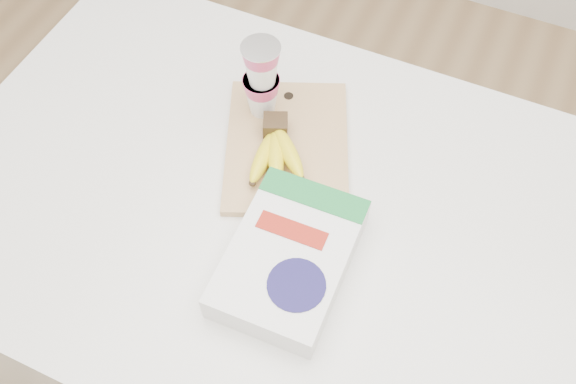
% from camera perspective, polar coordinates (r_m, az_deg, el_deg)
% --- Properties ---
extents(room, '(4.00, 4.00, 4.00)m').
position_cam_1_polar(room, '(0.95, -0.93, 9.56)').
color(room, tan).
rests_on(room, ground).
extents(table, '(1.36, 0.91, 1.02)m').
position_cam_1_polar(table, '(1.67, -0.53, -10.49)').
color(table, silver).
rests_on(table, ground).
extents(cutting_board, '(0.35, 0.40, 0.02)m').
position_cam_1_polar(cutting_board, '(1.29, -0.09, 4.14)').
color(cutting_board, tan).
rests_on(cutting_board, table).
extents(bananas, '(0.14, 0.18, 0.05)m').
position_cam_1_polar(bananas, '(1.24, -1.08, 3.73)').
color(bananas, '#382816').
rests_on(bananas, cutting_board).
extents(yogurt_stack, '(0.08, 0.08, 0.18)m').
position_cam_1_polar(yogurt_stack, '(1.26, -2.37, 10.11)').
color(yogurt_stack, white).
rests_on(yogurt_stack, cutting_board).
extents(cereal_box, '(0.21, 0.30, 0.06)m').
position_cam_1_polar(cereal_box, '(1.12, 0.13, -5.84)').
color(cereal_box, white).
rests_on(cereal_box, table).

